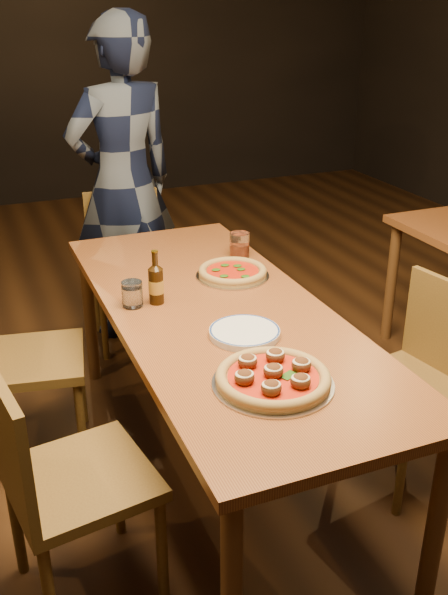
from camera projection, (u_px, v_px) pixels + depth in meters
name	position (u px, v px, depth m)	size (l,w,h in m)	color
ground	(220.00, 466.00, 2.86)	(9.00, 9.00, 0.00)	black
table_main	(219.00, 326.00, 2.58)	(0.80, 2.00, 0.75)	brown
chair_main_nw	(81.00, 477.00, 2.09)	(0.43, 0.43, 0.92)	brown
chair_main_sw	(30.00, 358.00, 2.77)	(0.44, 0.44, 0.94)	brown
chair_main_e	(407.00, 384.00, 2.64)	(0.41, 0.41, 0.88)	brown
chair_end	(129.00, 270.00, 3.73)	(0.42, 0.42, 0.90)	brown
pizza_meatball	(273.00, 377.00, 2.04)	(0.38, 0.38, 0.07)	#B7B7BF
pizza_margherita	(233.00, 272.00, 2.84)	(0.32, 0.32, 0.04)	#B7B7BF
plate_stack	(245.00, 333.00, 2.34)	(0.25, 0.25, 0.02)	white
beer_bottle	(156.00, 285.00, 2.57)	(0.06, 0.06, 0.21)	black
water_glass	(132.00, 294.00, 2.55)	(0.08, 0.08, 0.10)	white
amber_glass	(240.00, 245.00, 3.05)	(0.09, 0.09, 0.11)	#9E3511
diner	(123.00, 183.00, 3.71)	(0.66, 0.43, 1.80)	black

